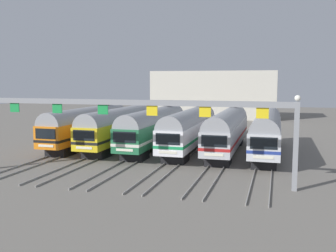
{
  "coord_description": "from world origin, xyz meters",
  "views": [
    {
      "loc": [
        11.71,
        -42.39,
        8.0
      ],
      "look_at": [
        -0.6,
        0.6,
        2.71
      ],
      "focal_mm": 41.31,
      "sensor_mm": 36.0,
      "label": 1
    }
  ],
  "objects_px": {
    "commuter_train_stainless": "(227,129)",
    "catenary_gantry": "(127,113)",
    "commuter_train_orange": "(88,124)",
    "commuter_train_green": "(154,126)",
    "commuter_train_yellow": "(120,125)",
    "commuter_train_white": "(190,128)",
    "commuter_train_silver": "(267,130)"
  },
  "relations": [
    {
      "from": "commuter_train_stainless",
      "to": "catenary_gantry",
      "type": "xyz_separation_m",
      "value": [
        -6.37,
        -13.5,
        2.68
      ]
    },
    {
      "from": "commuter_train_orange",
      "to": "commuter_train_green",
      "type": "height_order",
      "value": "same"
    },
    {
      "from": "commuter_train_yellow",
      "to": "catenary_gantry",
      "type": "relative_size",
      "value": 0.68
    },
    {
      "from": "commuter_train_orange",
      "to": "commuter_train_yellow",
      "type": "bearing_deg",
      "value": -0.06
    },
    {
      "from": "commuter_train_white",
      "to": "catenary_gantry",
      "type": "bearing_deg",
      "value": -98.93
    },
    {
      "from": "commuter_train_white",
      "to": "catenary_gantry",
      "type": "relative_size",
      "value": 0.68
    },
    {
      "from": "commuter_train_orange",
      "to": "commuter_train_white",
      "type": "relative_size",
      "value": 1.0
    },
    {
      "from": "commuter_train_orange",
      "to": "commuter_train_silver",
      "type": "xyz_separation_m",
      "value": [
        21.22,
        -0.0,
        -0.0
      ]
    },
    {
      "from": "commuter_train_yellow",
      "to": "commuter_train_stainless",
      "type": "xyz_separation_m",
      "value": [
        12.73,
        0.0,
        0.0
      ]
    },
    {
      "from": "commuter_train_yellow",
      "to": "commuter_train_silver",
      "type": "bearing_deg",
      "value": 0.0
    },
    {
      "from": "commuter_train_white",
      "to": "commuter_train_silver",
      "type": "xyz_separation_m",
      "value": [
        8.49,
        -0.0,
        -0.0
      ]
    },
    {
      "from": "commuter_train_green",
      "to": "commuter_train_silver",
      "type": "relative_size",
      "value": 1.0
    },
    {
      "from": "commuter_train_silver",
      "to": "commuter_train_yellow",
      "type": "bearing_deg",
      "value": 180.0
    },
    {
      "from": "commuter_train_yellow",
      "to": "commuter_train_white",
      "type": "xyz_separation_m",
      "value": [
        8.49,
        0.0,
        0.0
      ]
    },
    {
      "from": "commuter_train_green",
      "to": "commuter_train_stainless",
      "type": "height_order",
      "value": "same"
    },
    {
      "from": "commuter_train_yellow",
      "to": "commuter_train_white",
      "type": "relative_size",
      "value": 1.0
    },
    {
      "from": "commuter_train_green",
      "to": "commuter_train_stainless",
      "type": "bearing_deg",
      "value": 0.0
    },
    {
      "from": "commuter_train_green",
      "to": "catenary_gantry",
      "type": "relative_size",
      "value": 0.68
    },
    {
      "from": "commuter_train_white",
      "to": "commuter_train_yellow",
      "type": "bearing_deg",
      "value": -179.97
    },
    {
      "from": "commuter_train_white",
      "to": "commuter_train_stainless",
      "type": "relative_size",
      "value": 1.0
    },
    {
      "from": "commuter_train_orange",
      "to": "catenary_gantry",
      "type": "bearing_deg",
      "value": -51.84
    },
    {
      "from": "commuter_train_orange",
      "to": "commuter_train_silver",
      "type": "bearing_deg",
      "value": -0.01
    },
    {
      "from": "commuter_train_white",
      "to": "commuter_train_silver",
      "type": "relative_size",
      "value": 1.0
    },
    {
      "from": "commuter_train_white",
      "to": "catenary_gantry",
      "type": "xyz_separation_m",
      "value": [
        -2.12,
        -13.5,
        2.68
      ]
    },
    {
      "from": "commuter_train_yellow",
      "to": "catenary_gantry",
      "type": "height_order",
      "value": "catenary_gantry"
    },
    {
      "from": "commuter_train_yellow",
      "to": "commuter_train_green",
      "type": "bearing_deg",
      "value": 0.06
    },
    {
      "from": "commuter_train_orange",
      "to": "commuter_train_white",
      "type": "height_order",
      "value": "same"
    },
    {
      "from": "commuter_train_silver",
      "to": "catenary_gantry",
      "type": "bearing_deg",
      "value": -128.17
    },
    {
      "from": "commuter_train_white",
      "to": "commuter_train_stainless",
      "type": "height_order",
      "value": "same"
    },
    {
      "from": "commuter_train_green",
      "to": "catenary_gantry",
      "type": "height_order",
      "value": "catenary_gantry"
    },
    {
      "from": "commuter_train_yellow",
      "to": "commuter_train_stainless",
      "type": "distance_m",
      "value": 12.73
    },
    {
      "from": "commuter_train_white",
      "to": "catenary_gantry",
      "type": "height_order",
      "value": "catenary_gantry"
    }
  ]
}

